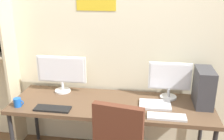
% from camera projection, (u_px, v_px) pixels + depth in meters
% --- Properties ---
extents(wall_back, '(4.51, 0.11, 2.60)m').
position_uv_depth(wall_back, '(117.00, 42.00, 2.93)').
color(wall_back, beige).
rests_on(wall_back, ground_plane).
extents(desk, '(2.11, 0.68, 0.74)m').
position_uv_depth(desk, '(111.00, 107.00, 2.74)').
color(desk, brown).
rests_on(desk, ground_plane).
extents(monitor_left, '(0.56, 0.18, 0.42)m').
position_uv_depth(monitor_left, '(62.00, 72.00, 2.92)').
color(monitor_left, silver).
rests_on(monitor_left, desk).
extents(monitor_right, '(0.45, 0.18, 0.40)m').
position_uv_depth(monitor_right, '(170.00, 79.00, 2.76)').
color(monitor_right, silver).
rests_on(monitor_right, desk).
extents(pc_tower, '(0.17, 0.34, 0.39)m').
position_uv_depth(pc_tower, '(204.00, 87.00, 2.62)').
color(pc_tower, '#38383D').
rests_on(pc_tower, desk).
extents(keyboard_left, '(0.36, 0.13, 0.02)m').
position_uv_depth(keyboard_left, '(53.00, 109.00, 2.58)').
color(keyboard_left, black).
rests_on(keyboard_left, desk).
extents(keyboard_right, '(0.37, 0.13, 0.02)m').
position_uv_depth(keyboard_right, '(167.00, 117.00, 2.43)').
color(keyboard_right, silver).
rests_on(keyboard_right, desk).
extents(computer_mouse, '(0.06, 0.10, 0.03)m').
position_uv_depth(computer_mouse, '(105.00, 110.00, 2.54)').
color(computer_mouse, silver).
rests_on(computer_mouse, desk).
extents(laptop_closed, '(0.33, 0.23, 0.02)m').
position_uv_depth(laptop_closed, '(155.00, 105.00, 2.66)').
color(laptop_closed, silver).
rests_on(laptop_closed, desk).
extents(coffee_mug, '(0.11, 0.08, 0.09)m').
position_uv_depth(coffee_mug, '(18.00, 102.00, 2.63)').
color(coffee_mug, blue).
rests_on(coffee_mug, desk).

